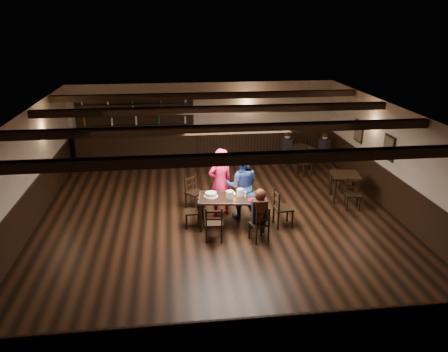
{
  "coord_description": "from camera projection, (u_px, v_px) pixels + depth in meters",
  "views": [
    {
      "loc": [
        -1.07,
        -9.73,
        4.81
      ],
      "look_at": [
        0.14,
        0.2,
        1.12
      ],
      "focal_mm": 35.0,
      "sensor_mm": 36.0,
      "label": 1
    }
  ],
  "objects": [
    {
      "name": "bg_patron_left",
      "position": [
        287.0,
        143.0,
        14.33
      ],
      "size": [
        0.27,
        0.41,
        0.79
      ],
      "color": "black",
      "rests_on": "ground"
    },
    {
      "name": "chair_far_pushed",
      "position": [
        193.0,
        189.0,
        11.45
      ],
      "size": [
        0.58,
        0.57,
        0.89
      ],
      "color": "black",
      "rests_on": "ground"
    },
    {
      "name": "man_blue",
      "position": [
        242.0,
        185.0,
        10.8
      ],
      "size": [
        0.9,
        0.74,
        1.7
      ],
      "primitive_type": "imported",
      "rotation": [
        0.0,
        0.0,
        3.02
      ],
      "color": "navy",
      "rests_on": "ground"
    },
    {
      "name": "plate_stack_b",
      "position": [
        240.0,
        192.0,
        10.4
      ],
      "size": [
        0.15,
        0.15,
        0.18
      ],
      "primitive_type": "cylinder",
      "color": "white",
      "rests_on": "dining_table"
    },
    {
      "name": "bar_counter",
      "position": [
        137.0,
        144.0,
        14.73
      ],
      "size": [
        4.09,
        0.7,
        2.2
      ],
      "color": "black",
      "rests_on": "ground"
    },
    {
      "name": "woman_pink",
      "position": [
        220.0,
        182.0,
        10.92
      ],
      "size": [
        0.75,
        0.62,
        1.76
      ],
      "primitive_type": "imported",
      "rotation": [
        0.0,
        0.0,
        3.5
      ],
      "color": "#FF1456",
      "rests_on": "ground"
    },
    {
      "name": "chair_end_right",
      "position": [
        280.0,
        205.0,
        10.42
      ],
      "size": [
        0.44,
        0.46,
        0.93
      ],
      "color": "black",
      "rests_on": "ground"
    },
    {
      "name": "drink_glass",
      "position": [
        245.0,
        194.0,
        10.44
      ],
      "size": [
        0.06,
        0.06,
        0.1
      ],
      "primitive_type": "cylinder",
      "color": "silver",
      "rests_on": "dining_table"
    },
    {
      "name": "chair_near_right",
      "position": [
        261.0,
        222.0,
        9.73
      ],
      "size": [
        0.48,
        0.47,
        0.8
      ],
      "color": "black",
      "rests_on": "ground"
    },
    {
      "name": "chair_near_left",
      "position": [
        214.0,
        221.0,
        9.71
      ],
      "size": [
        0.43,
        0.42,
        0.86
      ],
      "color": "black",
      "rests_on": "ground"
    },
    {
      "name": "ground",
      "position": [
        220.0,
        221.0,
        10.85
      ],
      "size": [
        10.0,
        10.0,
        0.0
      ],
      "primitive_type": "plane",
      "color": "black",
      "rests_on": "ground"
    },
    {
      "name": "back_table_a",
      "position": [
        345.0,
        178.0,
        11.89
      ],
      "size": [
        0.87,
        0.87,
        0.75
      ],
      "color": "black",
      "rests_on": "ground"
    },
    {
      "name": "pepper_shaker",
      "position": [
        249.0,
        197.0,
        10.23
      ],
      "size": [
        0.04,
        0.04,
        0.1
      ],
      "primitive_type": "cylinder",
      "color": "#A5A8AD",
      "rests_on": "dining_table"
    },
    {
      "name": "cake",
      "position": [
        211.0,
        195.0,
        10.38
      ],
      "size": [
        0.34,
        0.34,
        0.1
      ],
      "color": "white",
      "rests_on": "dining_table"
    },
    {
      "name": "room_shell",
      "position": [
        220.0,
        154.0,
        10.28
      ],
      "size": [
        9.02,
        10.02,
        2.71
      ],
      "color": "beige",
      "rests_on": "ground"
    },
    {
      "name": "dining_table",
      "position": [
        232.0,
        200.0,
        10.39
      ],
      "size": [
        1.68,
        1.0,
        0.75
      ],
      "color": "black",
      "rests_on": "ground"
    },
    {
      "name": "salt_shaker",
      "position": [
        245.0,
        197.0,
        10.23
      ],
      "size": [
        0.04,
        0.04,
        0.1
      ],
      "primitive_type": "cylinder",
      "color": "silver",
      "rests_on": "dining_table"
    },
    {
      "name": "chair_end_left",
      "position": [
        195.0,
        209.0,
        10.45
      ],
      "size": [
        0.35,
        0.37,
        0.77
      ],
      "color": "black",
      "rests_on": "ground"
    },
    {
      "name": "menu_red",
      "position": [
        254.0,
        200.0,
        10.22
      ],
      "size": [
        0.31,
        0.26,
        0.0
      ],
      "primitive_type": "cube",
      "rotation": [
        0.0,
        0.0,
        -0.32
      ],
      "color": "maroon",
      "rests_on": "dining_table"
    },
    {
      "name": "bg_patron_right",
      "position": [
        325.0,
        143.0,
        14.43
      ],
      "size": [
        0.32,
        0.4,
        0.72
      ],
      "color": "black",
      "rests_on": "ground"
    },
    {
      "name": "menu_blue",
      "position": [
        255.0,
        194.0,
        10.51
      ],
      "size": [
        0.4,
        0.34,
        0.0
      ],
      "primitive_type": "cube",
      "rotation": [
        0.0,
        0.0,
        -0.42
      ],
      "color": "#102550",
      "rests_on": "dining_table"
    },
    {
      "name": "back_table_b",
      "position": [
        299.0,
        150.0,
        14.34
      ],
      "size": [
        1.02,
        1.02,
        0.75
      ],
      "color": "black",
      "rests_on": "ground"
    },
    {
      "name": "tea_light",
      "position": [
        234.0,
        194.0,
        10.47
      ],
      "size": [
        0.05,
        0.05,
        0.06
      ],
      "color": "#A5A8AD",
      "rests_on": "dining_table"
    },
    {
      "name": "plate_stack_a",
      "position": [
        230.0,
        194.0,
        10.28
      ],
      "size": [
        0.19,
        0.19,
        0.18
      ],
      "primitive_type": "cylinder",
      "color": "white",
      "rests_on": "dining_table"
    },
    {
      "name": "seated_person",
      "position": [
        260.0,
        207.0,
        9.64
      ],
      "size": [
        0.34,
        0.5,
        0.82
      ],
      "color": "black",
      "rests_on": "ground"
    }
  ]
}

